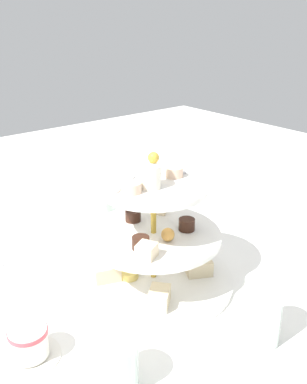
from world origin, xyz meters
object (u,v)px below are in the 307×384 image
object	(u,v)px
water_glass_short_left	(115,365)
butter_knife_left	(257,233)
teacup_with_saucer	(29,344)
water_glass_mid_back	(262,312)
tiered_serving_stand	(153,246)
water_glass_tall_right	(101,202)

from	to	relation	value
water_glass_short_left	butter_knife_left	distance (m)	0.53
teacup_with_saucer	water_glass_mid_back	world-z (taller)	water_glass_mid_back
butter_knife_left	water_glass_mid_back	size ratio (longest dim) A/B	1.56
tiered_serving_stand	water_glass_mid_back	world-z (taller)	tiered_serving_stand
tiered_serving_stand	water_glass_mid_back	xyz separation A→B (m)	(-0.03, 0.23, -0.02)
tiered_serving_stand	water_glass_short_left	distance (m)	0.26
water_glass_tall_right	teacup_with_saucer	bearing A→B (deg)	42.54
tiered_serving_stand	water_glass_tall_right	world-z (taller)	tiered_serving_stand
water_glass_short_left	tiered_serving_stand	bearing A→B (deg)	-140.95
butter_knife_left	water_glass_mid_back	bearing A→B (deg)	126.36
water_glass_tall_right	water_glass_short_left	distance (m)	0.49
water_glass_tall_right	water_glass_mid_back	distance (m)	0.48
water_glass_short_left	butter_knife_left	bearing A→B (deg)	-162.91
butter_knife_left	water_glass_short_left	bearing A→B (deg)	104.95
water_glass_short_left	teacup_with_saucer	distance (m)	0.14
butter_knife_left	tiered_serving_stand	bearing A→B (deg)	86.77
water_glass_short_left	water_glass_mid_back	xyz separation A→B (m)	(-0.23, 0.07, 0.02)
water_glass_short_left	water_glass_mid_back	distance (m)	0.24
butter_knife_left	water_glass_mid_back	xyz separation A→B (m)	(0.28, 0.22, 0.05)
water_glass_tall_right	butter_knife_left	size ratio (longest dim) A/B	0.75
water_glass_short_left	teacup_with_saucer	world-z (taller)	water_glass_short_left
tiered_serving_stand	water_glass_tall_right	xyz separation A→B (m)	(-0.05, -0.25, -0.01)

